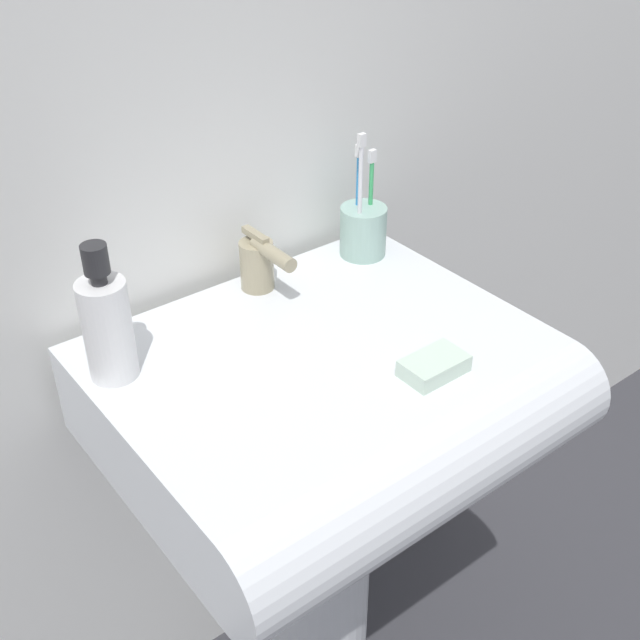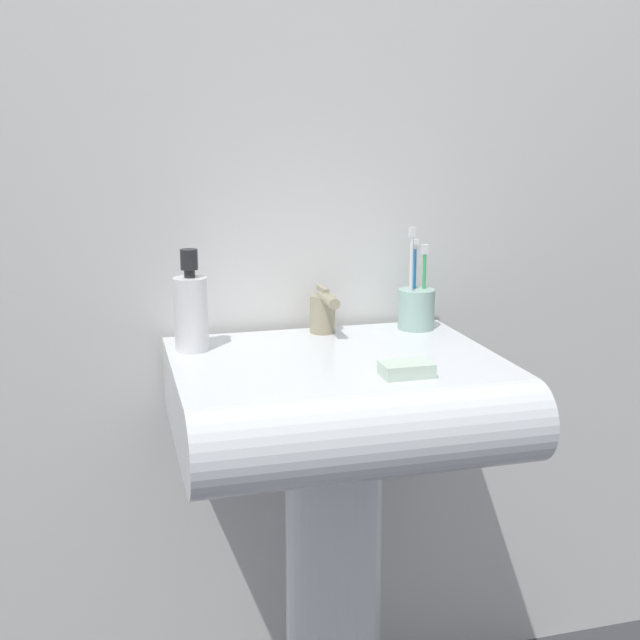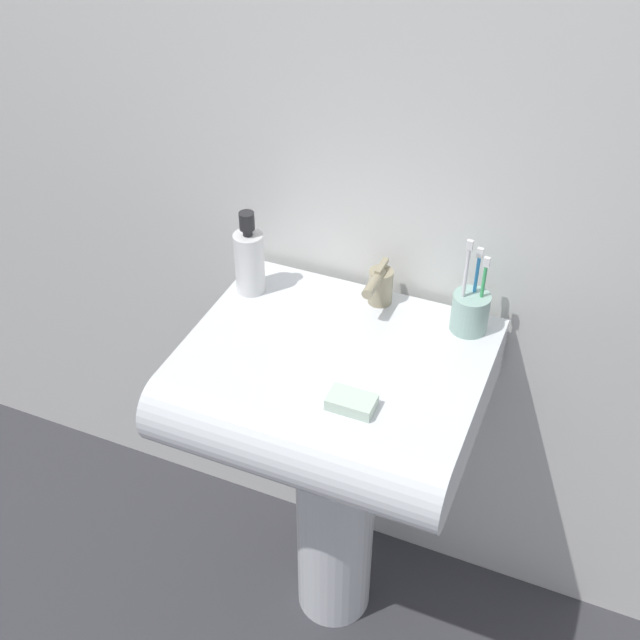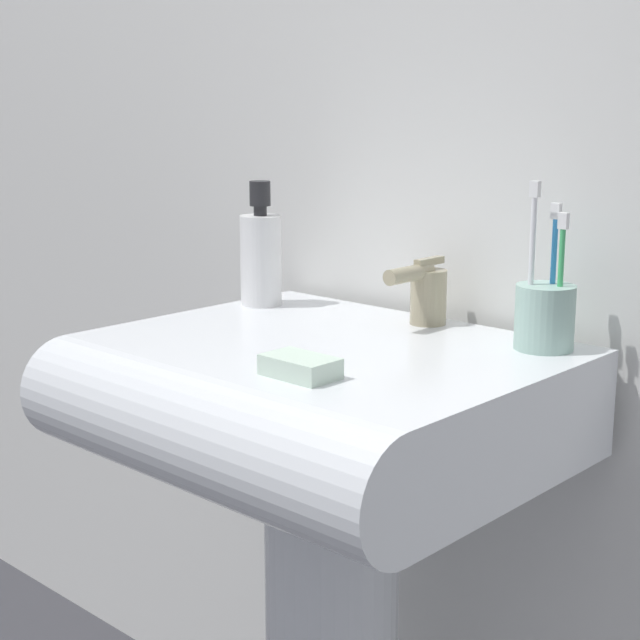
% 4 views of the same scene
% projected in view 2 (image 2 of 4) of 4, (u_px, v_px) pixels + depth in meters
% --- Properties ---
extents(wall_back, '(5.00, 0.05, 2.40)m').
position_uv_depth(wall_back, '(300.00, 158.00, 1.62)').
color(wall_back, silver).
rests_on(wall_back, ground).
extents(sink_pedestal, '(0.18, 0.18, 0.71)m').
position_uv_depth(sink_pedestal, '(333.00, 600.00, 1.57)').
color(sink_pedestal, white).
rests_on(sink_pedestal, ground).
extents(sink_basin, '(0.59, 0.50, 0.14)m').
position_uv_depth(sink_basin, '(342.00, 402.00, 1.42)').
color(sink_basin, white).
rests_on(sink_basin, sink_pedestal).
extents(faucet, '(0.05, 0.12, 0.09)m').
position_uv_depth(faucet, '(324.00, 311.00, 1.61)').
color(faucet, tan).
rests_on(faucet, sink_basin).
extents(toothbrush_cup, '(0.08, 0.08, 0.21)m').
position_uv_depth(toothbrush_cup, '(416.00, 307.00, 1.65)').
color(toothbrush_cup, '#99BFB2').
rests_on(toothbrush_cup, sink_basin).
extents(soap_bottle, '(0.06, 0.06, 0.19)m').
position_uv_depth(soap_bottle, '(191.00, 310.00, 1.48)').
color(soap_bottle, white).
rests_on(soap_bottle, sink_basin).
extents(bar_soap, '(0.09, 0.05, 0.02)m').
position_uv_depth(bar_soap, '(407.00, 369.00, 1.34)').
color(bar_soap, silver).
rests_on(bar_soap, sink_basin).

